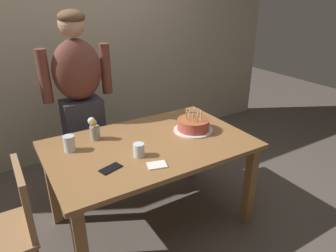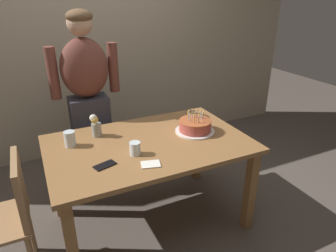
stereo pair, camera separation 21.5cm
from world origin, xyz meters
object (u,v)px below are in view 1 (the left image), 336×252
Objects in this scene: water_glass_near at (69,143)px; flower_vase at (94,129)px; water_glass_far at (139,150)px; cell_phone at (111,168)px; dining_chair at (11,224)px; napkin_stack at (157,165)px; birthday_cake at (193,125)px; person_man_bearded at (81,105)px.

water_glass_near is 0.23m from flower_vase.
water_glass_near is at bearing 140.12° from water_glass_far.
dining_chair reaches higher than cell_phone.
cell_phone is at bearing 156.87° from napkin_stack.
flower_vase is 0.84m from dining_chair.
napkin_stack is (0.43, -0.50, -0.05)m from water_glass_near.
birthday_cake is 2.56× the size of napkin_stack.
flower_vase reaches higher than cell_phone.
napkin_stack is at bearing -76.11° from water_glass_far.
water_glass_far is 0.45m from flower_vase.
person_man_bearded is at bearing 99.52° from napkin_stack.
water_glass_near is 0.42m from cell_phone.
birthday_cake is 0.37× the size of dining_chair.
water_glass_near is at bearing 123.85° from dining_chair.
birthday_cake is 1.72× the size of flower_vase.
water_glass_far is 0.89m from dining_chair.
water_glass_far is 0.88m from person_man_bearded.
dining_chair is (-0.46, -0.31, -0.28)m from water_glass_near.
cell_phone is at bearing -67.82° from water_glass_near.
water_glass_near is at bearing 130.79° from napkin_stack.
cell_phone is (0.16, -0.38, -0.05)m from water_glass_near.
dining_chair is (-0.67, -0.39, -0.31)m from flower_vase.
birthday_cake is at bearing -10.43° from water_glass_near.
cell_phone is at bearing 83.82° from person_man_bearded.
water_glass_far reaches higher than napkin_stack.
birthday_cake is 0.61m from napkin_stack.
cell_phone is 0.48m from flower_vase.
napkin_stack is 0.67× the size of flower_vase.
water_glass_far is 0.24m from cell_phone.
napkin_stack is at bearing -40.27° from cell_phone.
cell_phone is at bearing -165.91° from water_glass_far.
birthday_cake is 0.19× the size of person_man_bearded.
flower_vase is (-0.74, 0.26, 0.04)m from birthday_cake.
flower_vase is (0.06, 0.46, 0.09)m from cell_phone.
flower_vase reaches higher than water_glass_near.
birthday_cake is 0.82m from cell_phone.
dining_chair is at bearing 179.00° from water_glass_far.
birthday_cake is 1.00m from person_man_bearded.
person_man_bearded is 1.90× the size of dining_chair.
water_glass_far is at bearing -39.88° from water_glass_near.
water_glass_far is at bearing -66.65° from flower_vase.
person_man_bearded reaches higher than dining_chair.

